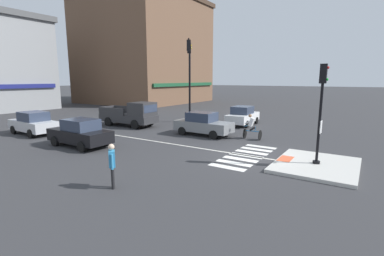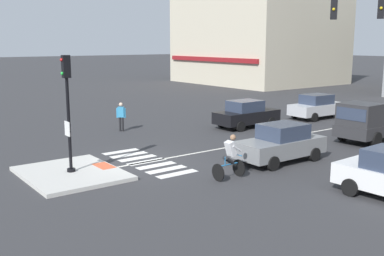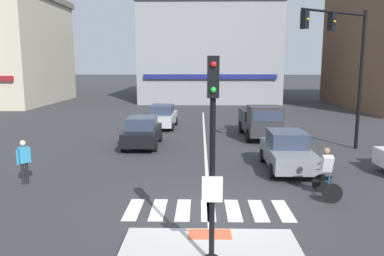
{
  "view_description": "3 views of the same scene",
  "coord_description": "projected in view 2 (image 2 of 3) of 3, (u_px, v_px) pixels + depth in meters",
  "views": [
    {
      "loc": [
        -13.37,
        -4.93,
        3.96
      ],
      "look_at": [
        -0.01,
        3.66,
        1.15
      ],
      "focal_mm": 26.01,
      "sensor_mm": 36.0,
      "label": 1
    },
    {
      "loc": [
        16.49,
        -9.62,
        5.07
      ],
      "look_at": [
        -0.0,
        2.75,
        1.2
      ],
      "focal_mm": 42.87,
      "sensor_mm": 36.0,
      "label": 2
    },
    {
      "loc": [
        -0.27,
        -10.84,
        4.45
      ],
      "look_at": [
        -0.6,
        5.16,
        1.74
      ],
      "focal_mm": 35.55,
      "sensor_mm": 36.0,
      "label": 3
    }
  ],
  "objects": [
    {
      "name": "cyclist",
      "position": [
        230.0,
        156.0,
        17.18
      ],
      "size": [
        0.68,
        1.1,
        1.68
      ],
      "color": "black",
      "rests_on": "ground"
    },
    {
      "name": "lane_centre_line",
      "position": [
        297.0,
        135.0,
        25.45
      ],
      "size": [
        0.14,
        28.0,
        0.01
      ],
      "primitive_type": "cube",
      "color": "silver",
      "rests_on": "ground"
    },
    {
      "name": "car_grey_eastbound_mid",
      "position": [
        281.0,
        143.0,
        19.64
      ],
      "size": [
        1.89,
        4.12,
        1.64
      ],
      "color": "slate",
      "rests_on": "ground"
    },
    {
      "name": "car_black_westbound_far",
      "position": [
        246.0,
        114.0,
        27.62
      ],
      "size": [
        1.85,
        4.1,
        1.64
      ],
      "color": "black",
      "rests_on": "ground"
    },
    {
      "name": "building_corner_left",
      "position": [
        258.0,
        34.0,
        57.74
      ],
      "size": [
        17.88,
        15.71,
        12.13
      ],
      "color": "beige",
      "rests_on": "ground"
    },
    {
      "name": "crosswalk_stripe_g",
      "position": [
        177.0,
        174.0,
        17.93
      ],
      "size": [
        0.44,
        1.8,
        0.01
      ],
      "primitive_type": "cube",
      "color": "silver",
      "rests_on": "ground"
    },
    {
      "name": "ground_plane",
      "position": [
        141.0,
        163.0,
        19.58
      ],
      "size": [
        300.0,
        300.0,
        0.0
      ],
      "primitive_type": "plane",
      "color": "#333335"
    },
    {
      "name": "crosswalk_stripe_a",
      "position": [
        121.0,
        152.0,
        21.57
      ],
      "size": [
        0.44,
        1.8,
        0.01
      ],
      "primitive_type": "cube",
      "color": "silver",
      "rests_on": "ground"
    },
    {
      "name": "car_silver_westbound_distant",
      "position": [
        317.0,
        107.0,
        30.82
      ],
      "size": [
        1.97,
        4.16,
        1.64
      ],
      "color": "silver",
      "rests_on": "ground"
    },
    {
      "name": "tactile_pad_front",
      "position": [
        104.0,
        166.0,
        18.53
      ],
      "size": [
        1.1,
        0.6,
        0.01
      ],
      "primitive_type": "cube",
      "color": "#DB5B38",
      "rests_on": "traffic_island"
    },
    {
      "name": "pedestrian_at_curb_left",
      "position": [
        121.0,
        114.0,
        26.36
      ],
      "size": [
        0.4,
        0.44,
        1.67
      ],
      "color": "black",
      "rests_on": "ground"
    },
    {
      "name": "traffic_island",
      "position": [
        71.0,
        173.0,
        17.74
      ],
      "size": [
        4.27,
        3.46,
        0.15
      ],
      "primitive_type": "cube",
      "color": "beige",
      "rests_on": "ground"
    },
    {
      "name": "crosswalk_stripe_d",
      "position": [
        147.0,
        162.0,
        19.75
      ],
      "size": [
        0.44,
        1.8,
        0.01
      ],
      "primitive_type": "cube",
      "color": "silver",
      "rests_on": "ground"
    },
    {
      "name": "crosswalk_stripe_f",
      "position": [
        166.0,
        169.0,
        18.54
      ],
      "size": [
        0.44,
        1.8,
        0.01
      ],
      "primitive_type": "cube",
      "color": "silver",
      "rests_on": "ground"
    },
    {
      "name": "crosswalk_stripe_e",
      "position": [
        156.0,
        165.0,
        19.14
      ],
      "size": [
        0.44,
        1.8,
        0.01
      ],
      "primitive_type": "cube",
      "color": "silver",
      "rests_on": "ground"
    },
    {
      "name": "signal_pole",
      "position": [
        68.0,
        103.0,
        17.22
      ],
      "size": [
        0.44,
        0.38,
        4.46
      ],
      "color": "black",
      "rests_on": "traffic_island"
    },
    {
      "name": "crosswalk_stripe_b",
      "position": [
        129.0,
        155.0,
        20.96
      ],
      "size": [
        0.44,
        1.8,
        0.01
      ],
      "primitive_type": "cube",
      "color": "silver",
      "rests_on": "ground"
    },
    {
      "name": "crosswalk_stripe_c",
      "position": [
        138.0,
        158.0,
        20.35
      ],
      "size": [
        0.44,
        1.8,
        0.01
      ],
      "primitive_type": "cube",
      "color": "silver",
      "rests_on": "ground"
    },
    {
      "name": "pickup_truck_charcoal_eastbound_far",
      "position": [
        372.0,
        123.0,
        23.69
      ],
      "size": [
        2.19,
        5.16,
        2.08
      ],
      "color": "#2D2D30",
      "rests_on": "ground"
    }
  ]
}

